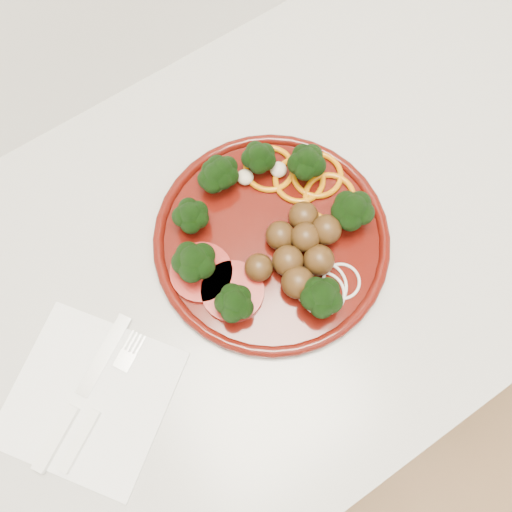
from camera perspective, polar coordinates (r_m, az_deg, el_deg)
counter at (r=1.15m, az=1.38°, el=-6.21°), size 2.40×0.60×0.90m
plate at (r=0.70m, az=1.33°, el=2.36°), size 0.29×0.29×0.06m
napkin at (r=0.70m, az=-16.30°, el=-13.42°), size 0.24×0.24×0.00m
knife at (r=0.70m, az=-17.96°, el=-14.53°), size 0.17×0.11×0.01m
fork at (r=0.69m, az=-16.33°, el=-15.78°), size 0.15×0.10×0.01m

